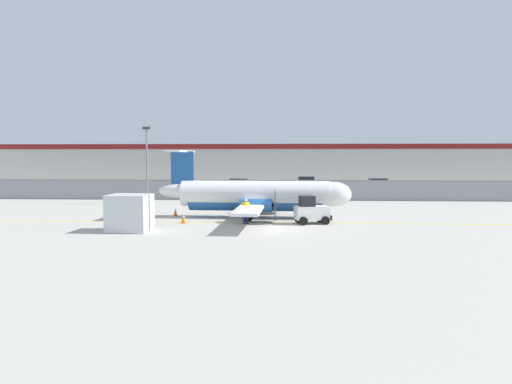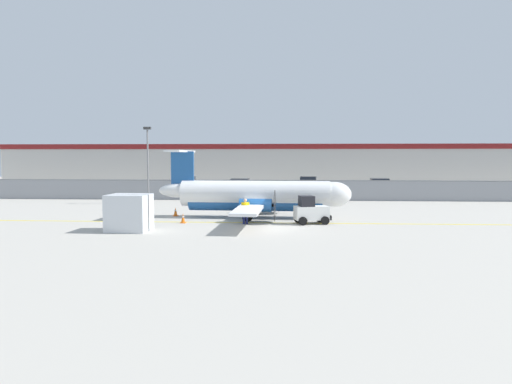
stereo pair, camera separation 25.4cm
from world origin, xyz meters
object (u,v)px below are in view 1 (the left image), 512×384
baggage_tug (311,211)px  traffic_cone_near_left (175,212)px  traffic_cone_near_right (183,218)px  parked_car_0 (186,182)px  apron_light_pole (147,158)px  parked_car_1 (240,185)px  ground_crew_worker (246,210)px  parked_car_2 (307,182)px  commuter_airplane (259,196)px  parked_car_3 (377,185)px  cargo_container (130,213)px

baggage_tug → traffic_cone_near_left: bearing=147.7°
traffic_cone_near_right → parked_car_0: parked_car_0 is taller
apron_light_pole → parked_car_1: bearing=63.2°
ground_crew_worker → parked_car_0: (-10.86, 32.90, -0.06)m
parked_car_0 → apron_light_pole: size_ratio=0.59×
parked_car_2 → apron_light_pole: (-16.46, -21.40, 3.41)m
commuter_airplane → parked_car_2: bearing=82.4°
parked_car_2 → parked_car_3: bearing=-22.7°
parked_car_1 → parked_car_2: same height
traffic_cone_near_right → parked_car_3: 34.66m
traffic_cone_near_right → apron_light_pole: size_ratio=0.09×
ground_crew_worker → parked_car_2: bearing=-23.0°
baggage_tug → parked_car_3: baggage_tug is taller
traffic_cone_near_left → apron_light_pole: bearing=117.9°
cargo_container → apron_light_pole: bearing=105.8°
ground_crew_worker → parked_car_1: size_ratio=0.39×
baggage_tug → apron_light_pole: bearing=126.5°
parked_car_2 → ground_crew_worker: bearing=-92.7°
ground_crew_worker → traffic_cone_near_left: 6.83m
cargo_container → parked_car_1: bearing=85.9°
parked_car_0 → parked_car_1: same height
cargo_container → parked_car_0: cargo_container is taller
traffic_cone_near_left → parked_car_0: (-5.26, 29.04, 0.58)m
parked_car_1 → parked_car_3: 17.65m
cargo_container → parked_car_3: (21.42, 32.47, -0.21)m
cargo_container → parked_car_1: cargo_container is taller
parked_car_0 → parked_car_1: (7.98, -5.20, 0.00)m
baggage_tug → apron_light_pole: (-14.69, 12.47, 3.45)m
commuter_airplane → parked_car_1: commuter_airplane is taller
commuter_airplane → traffic_cone_near_left: 6.44m
cargo_container → traffic_cone_near_left: cargo_container is taller
traffic_cone_near_right → parked_car_0: size_ratio=0.15×
apron_light_pole → parked_car_0: bearing=91.4°
traffic_cone_near_left → parked_car_3: 32.56m
traffic_cone_near_right → parked_car_1: size_ratio=0.15×
parked_car_1 → parked_car_2: size_ratio=0.98×
commuter_airplane → ground_crew_worker: (-0.70, -3.36, -0.65)m
commuter_airplane → cargo_container: commuter_airplane is taller
traffic_cone_near_right → traffic_cone_near_left: bearing=110.9°
baggage_tug → parked_car_2: (1.77, 33.87, 0.04)m
traffic_cone_near_left → parked_car_1: size_ratio=0.15×
baggage_tug → cargo_container: bearing=-175.2°
commuter_airplane → traffic_cone_near_left: (-6.29, 0.50, -1.29)m
traffic_cone_near_right → parked_car_0: bearing=101.5°
commuter_airplane → ground_crew_worker: bearing=-99.4°
ground_crew_worker → parked_car_0: same height
cargo_container → parked_car_0: size_ratio=0.58×
traffic_cone_near_left → cargo_container: bearing=-99.2°
ground_crew_worker → parked_car_2: same height
ground_crew_worker → cargo_container: (-6.73, -3.16, 0.15)m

